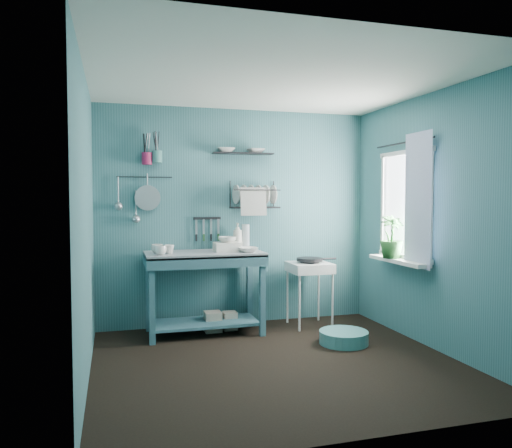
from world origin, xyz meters
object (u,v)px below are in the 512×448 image
object	(u,v)px
mug_mid	(169,249)
potted_plant	(391,237)
storage_tin_small	(230,321)
hotplate_stand	(309,294)
frying_pan	(310,259)
soap_bottle	(238,236)
dish_rack	(255,194)
work_counter	(204,293)
colander	(148,198)
utensil_cup_magenta	(147,159)
storage_tin_large	(213,322)
mug_right	(157,249)
water_bottle	(246,237)
wash_tub	(227,247)
floor_basin	(344,337)
mug_left	(160,250)
utensil_cup_teal	(157,157)

from	to	relation	value
mug_mid	potted_plant	distance (m)	2.36
storage_tin_small	hotplate_stand	bearing A→B (deg)	-5.10
hotplate_stand	frying_pan	bearing A→B (deg)	0.00
hotplate_stand	potted_plant	bearing A→B (deg)	-36.14
mug_mid	soap_bottle	distance (m)	0.85
frying_pan	dish_rack	xyz separation A→B (m)	(-0.59, 0.24, 0.75)
work_counter	colander	distance (m)	1.22
soap_bottle	utensil_cup_magenta	size ratio (longest dim) A/B	2.30
frying_pan	colander	bearing A→B (deg)	169.90
hotplate_stand	storage_tin_small	world-z (taller)	hotplate_stand
dish_rack	potted_plant	xyz separation A→B (m)	(1.28, -0.83, -0.46)
work_counter	soap_bottle	bearing A→B (deg)	20.22
mug_mid	storage_tin_large	distance (m)	0.96
dish_rack	storage_tin_large	distance (m)	1.51
frying_pan	storage_tin_small	bearing A→B (deg)	174.90
mug_mid	utensil_cup_magenta	distance (m)	1.05
mug_right	mug_mid	bearing A→B (deg)	-26.57
water_bottle	work_counter	bearing A→B (deg)	-157.07
wash_tub	frying_pan	bearing A→B (deg)	1.04
wash_tub	dish_rack	bearing A→B (deg)	33.84
work_counter	floor_basin	world-z (taller)	work_counter
water_bottle	floor_basin	distance (m)	1.58
storage_tin_large	frying_pan	bearing A→B (deg)	-2.67
potted_plant	storage_tin_small	world-z (taller)	potted_plant
hotplate_stand	water_bottle	bearing A→B (deg)	166.84
mug_mid	hotplate_stand	size ratio (longest dim) A/B	0.14
work_counter	mug_right	world-z (taller)	mug_right
frying_pan	potted_plant	world-z (taller)	potted_plant
mug_left	potted_plant	size ratio (longest dim) A/B	0.27
work_counter	floor_basin	distance (m)	1.55
work_counter	wash_tub	size ratio (longest dim) A/B	4.49
soap_bottle	potted_plant	world-z (taller)	potted_plant
soap_bottle	utensil_cup_teal	distance (m)	1.26
dish_rack	storage_tin_large	xyz separation A→B (m)	(-0.53, -0.19, -1.40)
storage_tin_large	water_bottle	bearing A→B (deg)	22.04
work_counter	wash_tub	bearing A→B (deg)	-9.81
mug_mid	dish_rack	bearing A→B (deg)	16.35
wash_tub	potted_plant	distance (m)	1.77
potted_plant	hotplate_stand	bearing A→B (deg)	139.44
mug_left	utensil_cup_teal	size ratio (longest dim) A/B	0.95
mug_mid	utensil_cup_teal	distance (m)	1.05
hotplate_stand	utensil_cup_magenta	xyz separation A→B (m)	(-1.80, 0.29, 1.54)
colander	frying_pan	bearing A→B (deg)	-10.10
work_counter	hotplate_stand	distance (m)	1.22
utensil_cup_magenta	wash_tub	bearing A→B (deg)	-20.38
utensil_cup_magenta	potted_plant	bearing A→B (deg)	-19.53
mug_right	hotplate_stand	xyz separation A→B (m)	(1.72, -0.00, -0.57)
dish_rack	floor_basin	bearing A→B (deg)	-64.31
mug_right	work_counter	bearing A→B (deg)	0.00
mug_left	mug_right	bearing A→B (deg)	97.13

